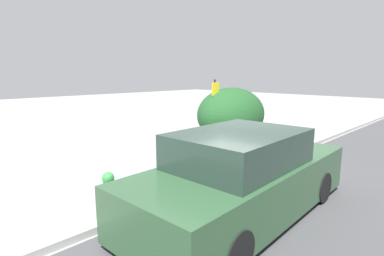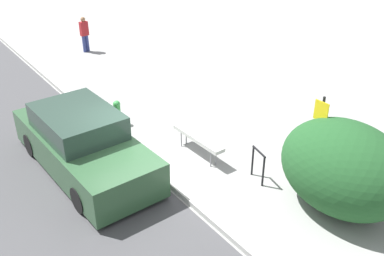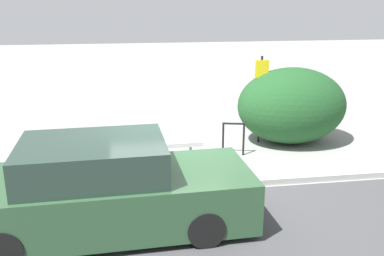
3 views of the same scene
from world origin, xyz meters
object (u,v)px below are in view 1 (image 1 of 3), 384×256
at_px(bike_rack, 216,137).
at_px(fire_hydrant, 109,191).
at_px(parked_car_near, 243,178).
at_px(bench, 187,149).
at_px(sign_post, 215,106).

relative_size(bike_rack, fire_hydrant, 1.08).
height_order(bike_rack, parked_car_near, parked_car_near).
height_order(bench, bike_rack, bike_rack).
bearing_deg(parked_car_near, bench, 63.47).
xyz_separation_m(bench, parked_car_near, (-1.20, -2.65, 0.18)).
bearing_deg(fire_hydrant, parked_car_near, -47.18).
distance_m(bench, fire_hydrant, 2.97).
distance_m(sign_post, parked_car_near, 5.59).
bearing_deg(bench, sign_post, 25.18).
relative_size(sign_post, parked_car_near, 0.48).
bearing_deg(sign_post, bike_rack, -136.87).
relative_size(bench, bike_rack, 2.19).
xyz_separation_m(bench, bike_rack, (1.76, 0.46, -0.01)).
height_order(sign_post, parked_car_near, sign_post).
relative_size(bench, parked_car_near, 0.38).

